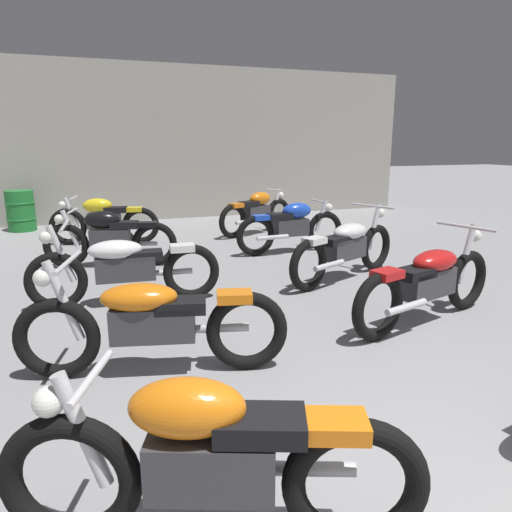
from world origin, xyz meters
TOP-DOWN VIEW (x-y plane):
  - back_wall at (0.00, 10.69)m, footprint 12.90×0.24m
  - motorcycle_left_row_0 at (-1.40, 0.86)m, footprint 1.87×0.83m
  - motorcycle_left_row_1 at (-1.40, 2.66)m, footprint 2.13×0.80m
  - motorcycle_left_row_2 at (-1.45, 4.47)m, footprint 2.17×0.68m
  - motorcycle_left_row_3 at (-1.51, 6.33)m, footprint 1.94×0.66m
  - motorcycle_left_row_4 at (-1.51, 8.05)m, footprint 1.94×0.64m
  - motorcycle_right_row_1 at (1.42, 2.81)m, footprint 2.12×0.86m
  - motorcycle_right_row_2 at (1.46, 4.51)m, footprint 2.04×1.03m
  - motorcycle_right_row_3 at (1.44, 6.24)m, footprint 1.97×0.48m
  - motorcycle_right_row_4 at (1.47, 8.03)m, footprint 1.84×0.90m
  - oil_drum at (-3.08, 10.06)m, footprint 0.59×0.59m

SIDE VIEW (x-z plane):
  - oil_drum at x=-3.08m, z-range 0.00..0.85m
  - motorcycle_left_row_1 at x=-1.40m, z-range -0.04..0.94m
  - motorcycle_left_row_2 at x=-1.45m, z-range -0.04..0.94m
  - motorcycle_right_row_1 at x=1.42m, z-range -0.04..0.94m
  - motorcycle_right_row_2 at x=1.46m, z-range -0.04..0.94m
  - motorcycle_left_row_0 at x=-1.40m, z-range 0.02..0.90m
  - motorcycle_left_row_3 at x=-1.51m, z-range 0.02..0.90m
  - motorcycle_left_row_4 at x=-1.51m, z-range 0.02..0.90m
  - motorcycle_right_row_3 at x=1.44m, z-range 0.02..0.90m
  - motorcycle_right_row_4 at x=1.47m, z-range 0.02..0.90m
  - back_wall at x=0.00m, z-range 0.00..3.60m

